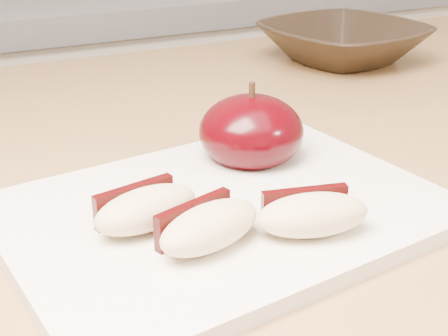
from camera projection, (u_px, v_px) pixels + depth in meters
name	position (u px, v px, depth m)	size (l,w,h in m)	color
cutting_board	(224.00, 211.00, 0.40)	(0.27, 0.20, 0.01)	silver
apple_half	(251.00, 132.00, 0.46)	(0.10, 0.10, 0.07)	black
apple_wedge_a	(145.00, 208.00, 0.37)	(0.07, 0.04, 0.02)	#DBC08A
apple_wedge_b	(208.00, 226.00, 0.35)	(0.07, 0.05, 0.02)	#DBC08A
apple_wedge_c	(312.00, 214.00, 0.36)	(0.07, 0.05, 0.02)	#DBC08A
bowl	(343.00, 42.00, 0.76)	(0.19, 0.19, 0.05)	black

